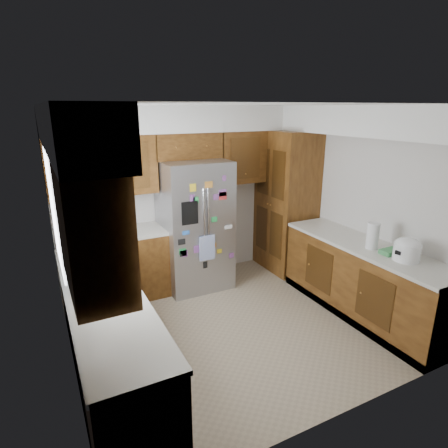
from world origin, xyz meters
The scene contains 12 objects.
floor centered at (0.00, 0.00, 0.00)m, with size 3.60×3.60×0.00m, color tan.
room_shell centered at (-0.11, 0.36, 1.82)m, with size 3.64×3.24×2.52m.
left_counter_run centered at (-1.36, 0.03, 0.43)m, with size 1.36×3.20×0.92m.
right_counter_run centered at (1.50, -0.47, 0.42)m, with size 0.63×2.25×0.92m.
pantry centered at (1.50, 1.15, 1.07)m, with size 0.60×0.90×2.15m, color #43240C.
fridge centered at (0.00, 1.20, 0.90)m, with size 0.90×0.79×1.80m.
bridge_cabinet centered at (0.00, 1.43, 1.98)m, with size 0.96×0.34×0.35m, color #43240C.
fridge_top_items centered at (-0.02, 1.39, 2.27)m, with size 0.50×0.34×0.26m.
sink_assembly centered at (-1.50, 0.10, 0.99)m, with size 0.52×0.72×0.37m.
left_counter_clutter centered at (-1.47, 0.84, 1.05)m, with size 0.39×0.83×0.38m.
rice_cooker centered at (1.50, -1.00, 1.05)m, with size 0.29×0.27×0.24m.
paper_towel centered at (1.45, -0.59, 1.07)m, with size 0.14×0.14×0.30m, color white.
Camera 1 is at (-1.89, -3.41, 2.47)m, focal length 30.00 mm.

